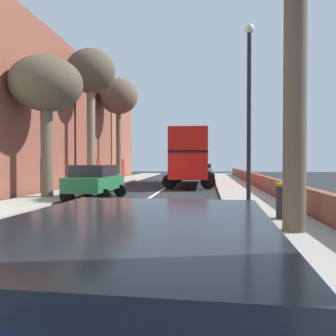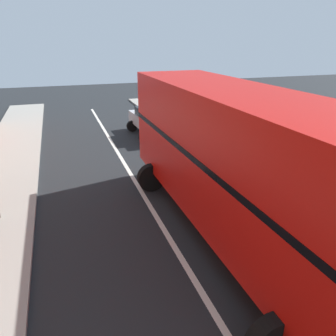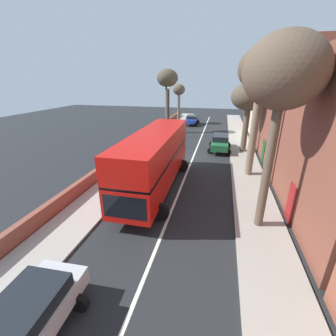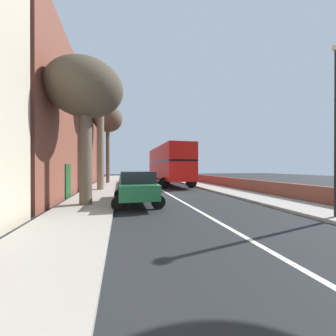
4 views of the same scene
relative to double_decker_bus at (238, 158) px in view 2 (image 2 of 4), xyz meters
The scene contains 2 objects.
double_decker_bus is the anchor object (origin of this frame).
parked_car_silver_right_0 10.75m from the double_decker_bus, 85.68° to the left, with size 2.54×4.23×1.58m.
Camera 2 is at (-2.54, 0.63, 5.23)m, focal length 35.16 mm.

